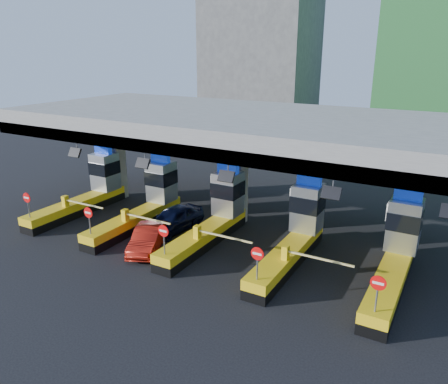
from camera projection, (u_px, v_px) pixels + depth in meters
The scene contains 10 objects.
ground at pixel (213, 239), 25.53m from camera, with size 120.00×120.00×0.00m, color black.
toll_canopy at pixel (237, 127), 25.98m from camera, with size 28.00×12.09×7.00m.
toll_lane_far_left at pixel (90, 189), 29.99m from camera, with size 4.43×8.00×4.16m.
toll_lane_left at pixel (147, 201), 27.66m from camera, with size 4.43×8.00×4.16m.
toll_lane_center at pixel (215, 215), 25.32m from camera, with size 4.43×8.00×4.16m.
toll_lane_right at pixel (297, 232), 22.98m from camera, with size 4.43×8.00×4.16m.
toll_lane_far_right at pixel (397, 253), 20.64m from camera, with size 4.43×8.00×4.16m.
bg_building_concrete at pixel (260, 61), 59.02m from camera, with size 14.00×10.00×18.00m, color #4C4C49.
van at pixel (173, 219), 26.46m from camera, with size 1.76×4.37×1.49m, color black.
red_car at pixel (148, 238), 24.02m from camera, with size 1.40×4.02×1.32m, color maroon.
Camera 1 is at (12.07, -20.04, 10.59)m, focal length 35.00 mm.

